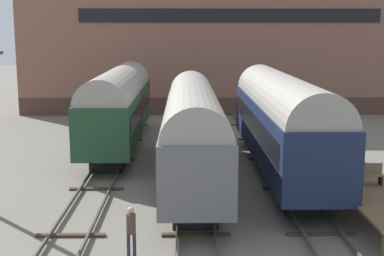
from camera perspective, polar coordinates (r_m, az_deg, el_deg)
ground_plane at (r=23.30m, az=0.28°, el=-8.71°), size 200.00×200.00×0.00m
track_left at (r=23.64m, az=-11.33°, el=-8.27°), size 2.60×60.00×0.26m
track_middle at (r=23.26m, az=0.28°, el=-8.38°), size 2.60×60.00×0.26m
track_right at (r=23.82m, az=11.80°, el=-8.15°), size 2.60×60.00×0.26m
train_car_grey at (r=26.87m, az=0.10°, el=0.21°), size 2.86×17.48×5.05m
train_car_green at (r=35.35m, az=-7.79°, el=2.66°), size 3.04×16.84×5.21m
train_car_navy at (r=28.66m, az=9.51°, el=1.03°), size 3.07×17.51×5.37m
station_platform at (r=26.01m, az=16.60°, el=-4.73°), size 2.60×15.01×1.12m
bench at (r=24.06m, az=18.11°, el=-4.62°), size 1.40×0.40×0.91m
person_worker at (r=18.44m, az=-6.52°, el=-10.44°), size 0.32×0.32×1.78m
warehouse_building at (r=54.33m, az=3.54°, el=10.86°), size 38.33×11.65×16.31m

